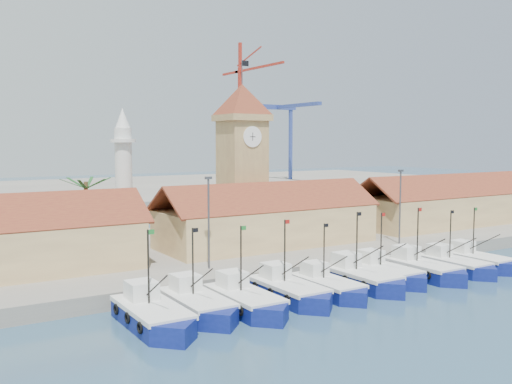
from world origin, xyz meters
TOP-DOWN VIEW (x-y plane):
  - ground at (0.00, 0.00)m, footprint 400.00×400.00m
  - quay at (0.00, 24.00)m, footprint 140.00×32.00m
  - terminal at (0.00, 110.00)m, footprint 240.00×80.00m
  - boat_0 at (-21.63, 2.26)m, footprint 3.72×10.20m
  - boat_1 at (-17.50, 3.19)m, footprint 3.56×9.74m
  - boat_2 at (-13.63, 2.11)m, footprint 3.56×9.76m
  - boat_3 at (-8.80, 2.71)m, footprint 3.60×9.87m
  - boat_4 at (-4.73, 2.35)m, footprint 3.30×9.04m
  - boat_5 at (-0.27, 2.83)m, footprint 3.66×10.03m
  - boat_6 at (3.39, 3.38)m, footprint 3.47×9.50m
  - boat_7 at (7.75, 2.55)m, footprint 3.63×9.95m
  - boat_8 at (12.39, 2.28)m, footprint 3.37×9.22m
  - boat_9 at (16.32, 2.33)m, footprint 3.39×9.30m
  - hall_center at (0.00, 20.00)m, footprint 27.04×10.13m
  - hall_right at (32.00, 20.00)m, footprint 31.20×10.13m
  - clock_tower at (0.00, 26.00)m, footprint 5.80×5.80m
  - minaret at (-15.00, 28.00)m, footprint 3.00×3.00m
  - palm_tree at (-20.00, 26.00)m, footprint 5.60×5.03m
  - lamp_posts at (0.50, 12.00)m, footprint 80.70×0.25m
  - crane_red_right at (45.79, 103.67)m, footprint 1.00×31.74m
  - gantry at (62.00, 106.65)m, footprint 13.00×22.00m

SIDE VIEW (x-z plane):
  - ground at x=0.00m, z-range 0.00..0.00m
  - boat_4 at x=-4.73m, z-range -2.71..4.13m
  - boat_8 at x=12.39m, z-range -2.77..4.21m
  - boat_9 at x=16.32m, z-range -2.79..4.24m
  - boat_6 at x=3.39m, z-range -2.85..4.34m
  - quay at x=0.00m, z-range 0.00..1.50m
  - boat_1 at x=-17.50m, z-range -2.92..4.45m
  - boat_2 at x=-13.63m, z-range -2.93..4.45m
  - boat_3 at x=-8.80m, z-range -2.96..4.51m
  - boat_7 at x=7.75m, z-range -2.98..4.54m
  - boat_5 at x=-0.27m, z-range -3.01..4.58m
  - boat_0 at x=-21.63m, z-range -3.06..4.66m
  - terminal at x=0.00m, z-range 0.00..2.00m
  - hall_center at x=0.00m, z-range 0.18..7.79m
  - hall_right at x=32.00m, z-range 0.18..7.79m
  - palm_tree at x=-20.00m, z-range 2.05..10.44m
  - lamp_posts at x=0.50m, z-range 1.96..10.99m
  - minaret at x=-15.00m, z-range 1.58..17.88m
  - clock_tower at x=0.00m, z-range 0.61..23.31m
  - gantry at x=62.00m, z-range 8.44..31.64m
  - crane_red_right at x=45.79m, z-range 4.12..44.02m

